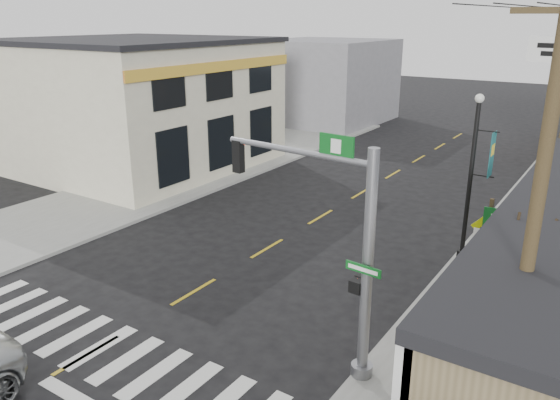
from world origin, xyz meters
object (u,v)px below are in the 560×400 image
Objects in this scene: traffic_signal_pole at (341,237)px; bare_tree at (552,242)px; guide_sign at (513,239)px; fire_hydrant at (482,358)px; utility_pole_near at (530,251)px; lamp_post at (474,167)px.

traffic_signal_pole reaches higher than bare_tree.
fire_hydrant is at bearing -93.18° from guide_sign.
guide_sign is at bearing 69.91° from traffic_signal_pole.
fire_hydrant is 3.74m from bare_tree.
bare_tree is at bearing 82.04° from utility_pole_near.
guide_sign is at bearing 94.32° from fire_hydrant.
fire_hydrant is 0.13× the size of lamp_post.
utility_pole_near reaches higher than traffic_signal_pole.
guide_sign is at bearing 96.17° from utility_pole_near.
lamp_post is at bearing 114.96° from bare_tree.
guide_sign is 5.35m from bare_tree.
bare_tree is (3.26, -7.00, 0.58)m from lamp_post.
lamp_post is at bearing 122.22° from guide_sign.
guide_sign is at bearing -50.43° from lamp_post.
utility_pole_near reaches higher than fire_hydrant.
fire_hydrant is at bearing 104.82° from utility_pole_near.
traffic_signal_pole is at bearing -168.82° from bare_tree.
traffic_signal_pole is 4.48m from fire_hydrant.
utility_pole_near is at bearing -70.95° from lamp_post.
fire_hydrant is 0.09× the size of utility_pole_near.
traffic_signal_pole is at bearing -123.00° from guide_sign.
guide_sign is 0.35× the size of utility_pole_near.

